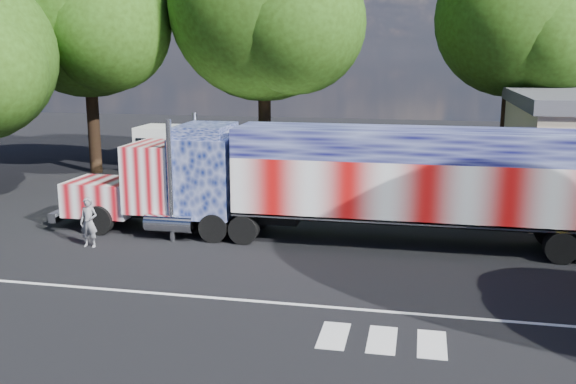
% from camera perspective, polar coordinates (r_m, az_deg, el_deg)
% --- Properties ---
extents(ground, '(100.00, 100.00, 0.00)m').
position_cam_1_polar(ground, '(21.31, -1.67, -6.68)').
color(ground, black).
extents(lane_markings, '(30.00, 2.67, 0.01)m').
position_cam_1_polar(lane_markings, '(17.52, 0.95, -10.94)').
color(lane_markings, silver).
rests_on(lane_markings, ground).
extents(semi_truck, '(21.47, 3.39, 4.58)m').
position_cam_1_polar(semi_truck, '(23.74, 5.82, 1.12)').
color(semi_truck, black).
rests_on(semi_truck, ground).
extents(coach_bus, '(10.94, 2.55, 3.18)m').
position_cam_1_polar(coach_bus, '(33.12, -4.13, 3.06)').
color(coach_bus, white).
rests_on(coach_bus, ground).
extents(woman, '(0.67, 0.44, 1.83)m').
position_cam_1_polar(woman, '(24.32, -17.29, -2.59)').
color(woman, slate).
rests_on(woman, ground).
extents(tree_nw_a, '(10.33, 9.84, 14.25)m').
position_cam_1_polar(tree_nw_a, '(39.06, -17.32, 15.16)').
color(tree_nw_a, black).
rests_on(tree_nw_a, ground).
extents(tree_n_mid, '(10.91, 10.39, 14.69)m').
position_cam_1_polar(tree_n_mid, '(36.05, -1.92, 16.23)').
color(tree_n_mid, black).
rests_on(tree_n_mid, ground).
extents(tree_ne_a, '(8.87, 8.44, 12.99)m').
position_cam_1_polar(tree_ne_a, '(37.72, 19.70, 14.27)').
color(tree_ne_a, black).
rests_on(tree_ne_a, ground).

